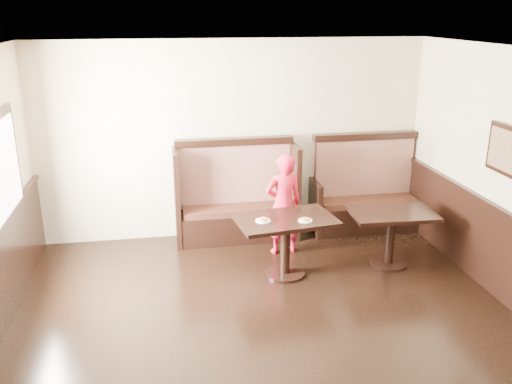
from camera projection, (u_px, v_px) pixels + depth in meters
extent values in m
plane|color=black|center=(289.00, 380.00, 4.87)|extent=(7.00, 7.00, 0.00)
plane|color=beige|center=(233.00, 140.00, 7.68)|extent=(5.50, 0.00, 5.50)
plane|color=white|center=(297.00, 62.00, 3.97)|extent=(7.00, 7.00, 0.00)
cube|color=white|center=(2.00, 171.00, 5.69)|extent=(0.01, 1.30, 1.00)
cube|color=black|center=(508.00, 151.00, 5.90)|extent=(0.04, 0.70, 0.55)
cube|color=olive|center=(506.00, 151.00, 5.89)|extent=(0.01, 0.60, 0.45)
cube|color=black|center=(237.00, 225.00, 7.80)|extent=(1.60, 0.50, 0.42)
cube|color=#3A1D12|center=(237.00, 209.00, 7.72)|extent=(1.54, 0.46, 0.09)
cube|color=#4A0E18|center=(235.00, 175.00, 7.78)|extent=(1.60, 0.12, 0.92)
cube|color=black|center=(234.00, 141.00, 7.62)|extent=(1.68, 0.16, 0.10)
cube|color=black|center=(177.00, 196.00, 7.61)|extent=(0.07, 0.72, 1.36)
cube|color=black|center=(293.00, 189.00, 7.89)|extent=(0.07, 0.72, 1.36)
cube|color=black|center=(366.00, 217.00, 8.13)|extent=(1.50, 0.50, 0.42)
cube|color=#3A1D12|center=(367.00, 201.00, 8.05)|extent=(1.44, 0.46, 0.09)
cube|color=#4A0E18|center=(363.00, 169.00, 8.11)|extent=(1.50, 0.12, 0.92)
cube|color=black|center=(366.00, 136.00, 7.95)|extent=(1.58, 0.16, 0.10)
cube|color=black|center=(313.00, 206.00, 8.03)|extent=(0.07, 0.72, 0.80)
cube|color=black|center=(413.00, 199.00, 8.30)|extent=(0.07, 0.72, 0.80)
cube|color=black|center=(286.00, 220.00, 6.59)|extent=(1.27, 0.89, 0.05)
cylinder|color=black|center=(285.00, 248.00, 6.71)|extent=(0.12, 0.12, 0.69)
cylinder|color=black|center=(285.00, 273.00, 6.82)|extent=(0.51, 0.51, 0.03)
cube|color=black|center=(392.00, 213.00, 6.87)|extent=(1.09, 0.74, 0.05)
cylinder|color=black|center=(390.00, 239.00, 6.99)|extent=(0.11, 0.11, 0.67)
cylinder|color=black|center=(388.00, 263.00, 7.10)|extent=(0.50, 0.50, 0.03)
imported|color=red|center=(284.00, 204.00, 7.23)|extent=(0.54, 0.39, 1.39)
cylinder|color=white|center=(263.00, 221.00, 6.49)|extent=(0.19, 0.19, 0.01)
cylinder|color=tan|center=(263.00, 219.00, 6.49)|extent=(0.12, 0.12, 0.02)
cylinder|color=#EABA54|center=(263.00, 219.00, 6.48)|extent=(0.10, 0.10, 0.01)
cylinder|color=white|center=(305.00, 220.00, 6.50)|extent=(0.17, 0.17, 0.01)
cylinder|color=tan|center=(305.00, 219.00, 6.49)|extent=(0.11, 0.11, 0.01)
cylinder|color=#EABA54|center=(305.00, 219.00, 6.49)|extent=(0.09, 0.09, 0.01)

